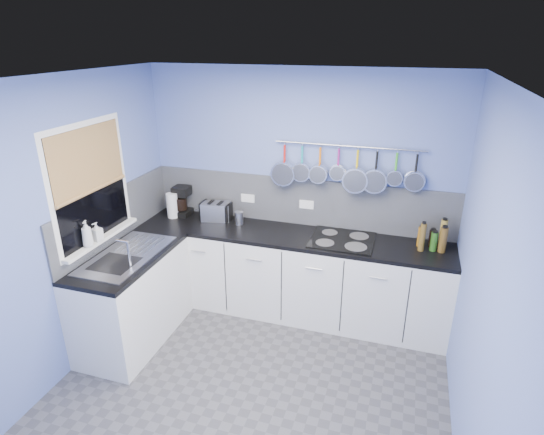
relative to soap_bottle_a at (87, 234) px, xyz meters
The scene contains 42 objects.
floor 1.93m from the soap_bottle_a, ahead, with size 3.20×3.00×0.02m, color #47474C.
ceiling 2.04m from the soap_bottle_a, ahead, with size 3.20×3.00×0.02m, color white.
wall_back 2.08m from the soap_bottle_a, 42.58° to the left, with size 3.20×0.02×2.50m, color #5C70B7.
wall_front 2.23m from the soap_bottle_a, 46.53° to the right, with size 3.20×0.02×2.50m, color #5C70B7.
wall_left 0.15m from the soap_bottle_a, 127.61° to the right, with size 0.02×3.00×2.50m, color #5C70B7.
wall_right 3.14m from the soap_bottle_a, ahead, with size 0.02×3.00×2.50m, color #5C70B7.
backsplash_back 2.06m from the soap_bottle_a, 42.13° to the left, with size 3.20×0.02×0.50m, color slate.
backsplash_left 0.50m from the soap_bottle_a, 96.67° to the left, with size 0.02×1.80×0.50m, color slate.
cabinet_run_back 2.02m from the soap_bottle_a, 35.62° to the left, with size 3.20×0.60×0.86m, color silver.
worktop_back 1.90m from the soap_bottle_a, 35.62° to the left, with size 3.20×0.60×0.04m, color black.
cabinet_run_left 0.80m from the soap_bottle_a, 40.46° to the left, with size 0.60×1.20×0.86m, color silver.
worktop_left 0.42m from the soap_bottle_a, 40.46° to the left, with size 0.60×1.20×0.04m, color black.
window_frame 0.43m from the soap_bottle_a, 102.92° to the left, with size 0.01×1.00×1.10m, color white.
window_glass 0.43m from the soap_bottle_a, 101.53° to the left, with size 0.01×0.90×1.00m, color black.
bamboo_blind 0.64m from the soap_bottle_a, 99.27° to the left, with size 0.01×0.90×0.55m, color tan.
window_sill 0.24m from the soap_bottle_a, 95.82° to the left, with size 0.10×0.98×0.03m, color white.
sink_unit 0.40m from the soap_bottle_a, 40.46° to the left, with size 0.50×0.95×0.01m, color silver.
mixer_tap 0.41m from the soap_bottle_a, ahead, with size 0.12×0.08×0.26m, color silver, non-canonical shape.
socket_left 1.69m from the soap_bottle_a, 54.45° to the left, with size 0.15×0.01×0.09m, color white.
socket_right 2.13m from the soap_bottle_a, 40.07° to the left, with size 0.15×0.01×0.09m, color white.
pot_rail 2.51m from the soap_bottle_a, 33.55° to the left, with size 0.02×0.02×1.45m, color silver.
soap_bottle_a is the anchor object (origin of this frame).
soap_bottle_b 0.13m from the soap_bottle_a, 90.00° to the left, with size 0.08×0.08×0.17m, color white.
paper_towel 1.17m from the soap_bottle_a, 81.11° to the left, with size 0.12×0.12×0.27m, color white.
coffee_maker 1.26m from the soap_bottle_a, 78.69° to the left, with size 0.18×0.20×0.33m, color black, non-canonical shape.
toaster 1.40m from the soap_bottle_a, 61.41° to the left, with size 0.30×0.17×0.19m, color silver.
canister 1.53m from the soap_bottle_a, 51.55° to the left, with size 0.09×0.09×0.13m, color silver.
hob 2.35m from the soap_bottle_a, 28.12° to the left, with size 0.61×0.54×0.01m, color black.
pan_0 1.97m from the soap_bottle_a, 43.77° to the left, with size 0.25×0.10×0.44m, color silver, non-canonical shape.
pan_1 2.11m from the soap_bottle_a, 40.28° to the left, with size 0.20×0.07×0.39m, color silver, non-canonical shape.
pan_2 2.25m from the soap_bottle_a, 37.24° to the left, with size 0.19×0.11×0.38m, color silver, non-canonical shape.
pan_3 2.40m from the soap_bottle_a, 34.57° to the left, with size 0.16×0.05×0.35m, color silver, non-canonical shape.
pan_4 2.54m from the soap_bottle_a, 32.21° to the left, with size 0.25×0.11×0.44m, color silver, non-canonical shape.
pan_5 2.69m from the soap_bottle_a, 30.13° to the left, with size 0.24×0.09×0.43m, color silver, non-canonical shape.
pan_6 2.85m from the soap_bottle_a, 28.28° to the left, with size 0.15×0.07×0.34m, color silver, non-canonical shape.
pan_7 3.01m from the soap_bottle_a, 26.63° to the left, with size 0.19×0.06×0.38m, color silver, non-canonical shape.
condiment_0 3.22m from the soap_bottle_a, 22.30° to the left, with size 0.06×0.06×0.28m, color olive.
condiment_1 3.14m from the soap_bottle_a, 22.89° to the left, with size 0.06×0.06×0.17m, color black.
condiment_2 3.03m from the soap_bottle_a, 23.30° to the left, with size 0.06×0.06×0.19m, color #8C5914.
condiment_3 3.19m from the soap_bottle_a, 20.80° to the left, with size 0.07×0.07×0.24m, color brown.
condiment_4 3.12m from the soap_bottle_a, 21.37° to the left, with size 0.06×0.06×0.18m, color #265919.
condiment_5 3.00m from the soap_bottle_a, 21.50° to the left, with size 0.05×0.05×0.27m, color brown.
Camera 1 is at (1.05, -2.76, 2.76)m, focal length 29.39 mm.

